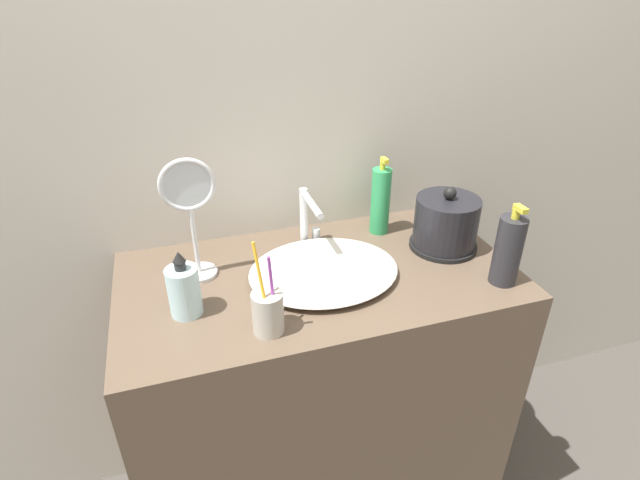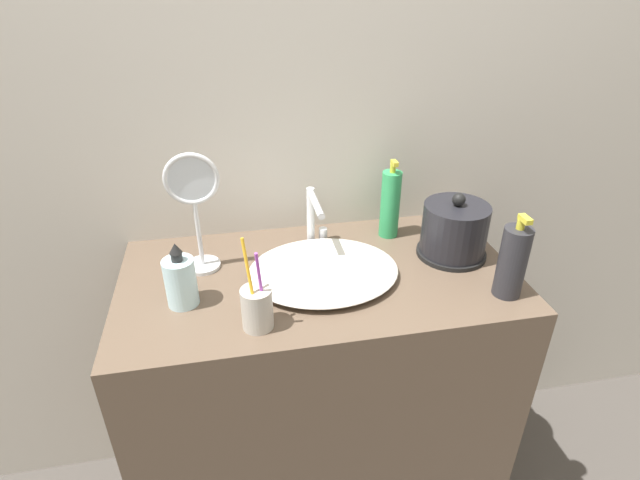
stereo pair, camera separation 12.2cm
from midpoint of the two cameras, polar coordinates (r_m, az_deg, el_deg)
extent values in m
cube|color=beige|center=(1.37, -6.58, 17.25)|extent=(6.00, 0.04, 2.60)
cube|color=brown|center=(1.56, -2.45, -17.65)|extent=(1.00, 0.53, 0.88)
ellipsoid|color=silver|center=(1.26, -2.34, -3.54)|extent=(0.38, 0.32, 0.04)
cylinder|color=silver|center=(1.37, -4.41, 2.62)|extent=(0.02, 0.02, 0.17)
cylinder|color=silver|center=(1.28, -3.71, 4.09)|extent=(0.02, 0.15, 0.02)
cylinder|color=silver|center=(1.41, -2.94, 0.55)|extent=(0.02, 0.02, 0.04)
cylinder|color=black|center=(1.42, 11.48, -0.63)|extent=(0.19, 0.19, 0.01)
cylinder|color=black|center=(1.38, 11.75, 1.79)|extent=(0.17, 0.17, 0.15)
sphere|color=black|center=(1.34, 12.14, 5.20)|extent=(0.03, 0.03, 0.03)
cylinder|color=#B7B2A8|center=(1.08, -9.24, -8.30)|extent=(0.07, 0.07, 0.10)
cylinder|color=yellow|center=(1.03, -10.15, -5.01)|extent=(0.02, 0.04, 0.18)
cylinder|color=#B24CCC|center=(1.03, -8.92, -5.40)|extent=(0.02, 0.02, 0.16)
cylinder|color=#2D9956|center=(1.43, 4.50, 4.37)|extent=(0.05, 0.05, 0.19)
cylinder|color=gold|center=(1.39, 4.68, 8.45)|extent=(0.02, 0.02, 0.02)
cube|color=gold|center=(1.37, 4.86, 9.01)|extent=(0.01, 0.03, 0.01)
cylinder|color=silver|center=(1.17, -18.20, -5.71)|extent=(0.07, 0.07, 0.12)
cylinder|color=black|center=(1.13, -18.74, -2.86)|extent=(0.03, 0.03, 0.02)
cone|color=black|center=(1.12, -18.92, -1.91)|extent=(0.03, 0.03, 0.02)
cylinder|color=#28282D|center=(1.26, 18.13, -1.27)|extent=(0.07, 0.07, 0.18)
cylinder|color=gold|center=(1.22, 18.86, 2.79)|extent=(0.02, 0.02, 0.02)
cube|color=gold|center=(1.20, 19.30, 3.31)|extent=(0.02, 0.04, 0.01)
cylinder|color=silver|center=(1.32, -16.21, -3.70)|extent=(0.09, 0.09, 0.01)
cylinder|color=silver|center=(1.27, -16.79, -0.18)|extent=(0.01, 0.01, 0.18)
torus|color=silver|center=(1.21, -17.79, 5.93)|extent=(0.13, 0.01, 0.13)
cylinder|color=silver|center=(1.21, -17.79, 5.93)|extent=(0.11, 0.00, 0.11)
camera|label=1|loc=(0.06, -92.86, -1.63)|focal=28.00mm
camera|label=2|loc=(0.06, 87.14, 1.63)|focal=28.00mm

